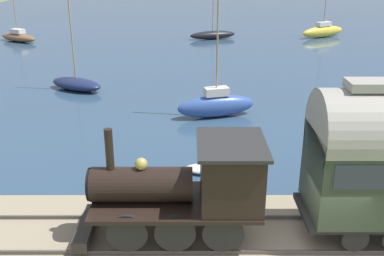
{
  "coord_description": "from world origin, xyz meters",
  "views": [
    {
      "loc": [
        -10.41,
        3.5,
        8.42
      ],
      "look_at": [
        7.49,
        3.48,
        1.51
      ],
      "focal_mm": 42.0,
      "sensor_mm": 36.0,
      "label": 1
    }
  ],
  "objects_px": {
    "sailboat_navy": "(76,83)",
    "steam_locomotive": "(194,182)",
    "sailboat_brown": "(18,37)",
    "sailboat_black": "(213,35)",
    "sailboat_yellow": "(323,31)",
    "sailboat_blue": "(216,104)",
    "rowboat_off_pier": "(209,169)"
  },
  "relations": [
    {
      "from": "sailboat_navy",
      "to": "rowboat_off_pier",
      "type": "distance_m",
      "value": 14.78
    },
    {
      "from": "sailboat_navy",
      "to": "steam_locomotive",
      "type": "bearing_deg",
      "value": -127.29
    },
    {
      "from": "sailboat_navy",
      "to": "rowboat_off_pier",
      "type": "height_order",
      "value": "sailboat_navy"
    },
    {
      "from": "steam_locomotive",
      "to": "sailboat_black",
      "type": "bearing_deg",
      "value": -3.41
    },
    {
      "from": "sailboat_navy",
      "to": "sailboat_blue",
      "type": "bearing_deg",
      "value": -91.63
    },
    {
      "from": "sailboat_navy",
      "to": "sailboat_black",
      "type": "relative_size",
      "value": 1.05
    },
    {
      "from": "sailboat_blue",
      "to": "sailboat_navy",
      "type": "xyz_separation_m",
      "value": [
        5.29,
        9.03,
        -0.25
      ]
    },
    {
      "from": "sailboat_black",
      "to": "sailboat_blue",
      "type": "bearing_deg",
      "value": 160.09
    },
    {
      "from": "steam_locomotive",
      "to": "sailboat_yellow",
      "type": "xyz_separation_m",
      "value": [
        38.07,
        -14.31,
        -1.63
      ]
    },
    {
      "from": "sailboat_navy",
      "to": "sailboat_black",
      "type": "bearing_deg",
      "value": 1.69
    },
    {
      "from": "steam_locomotive",
      "to": "sailboat_blue",
      "type": "height_order",
      "value": "sailboat_blue"
    },
    {
      "from": "steam_locomotive",
      "to": "sailboat_brown",
      "type": "xyz_separation_m",
      "value": [
        35.39,
        18.06,
        -1.8
      ]
    },
    {
      "from": "sailboat_brown",
      "to": "sailboat_black",
      "type": "distance_m",
      "value": 20.32
    },
    {
      "from": "sailboat_navy",
      "to": "sailboat_yellow",
      "type": "bearing_deg",
      "value": -18.12
    },
    {
      "from": "rowboat_off_pier",
      "to": "sailboat_black",
      "type": "bearing_deg",
      "value": 0.7
    },
    {
      "from": "sailboat_brown",
      "to": "sailboat_navy",
      "type": "height_order",
      "value": "sailboat_navy"
    },
    {
      "from": "steam_locomotive",
      "to": "sailboat_brown",
      "type": "distance_m",
      "value": 39.77
    },
    {
      "from": "sailboat_brown",
      "to": "sailboat_blue",
      "type": "bearing_deg",
      "value": -109.08
    },
    {
      "from": "sailboat_yellow",
      "to": "sailboat_navy",
      "type": "xyz_separation_m",
      "value": [
        -20.66,
        22.05,
        -0.22
      ]
    },
    {
      "from": "sailboat_brown",
      "to": "rowboat_off_pier",
      "type": "height_order",
      "value": "sailboat_brown"
    },
    {
      "from": "sailboat_navy",
      "to": "sailboat_black",
      "type": "height_order",
      "value": "sailboat_navy"
    },
    {
      "from": "sailboat_blue",
      "to": "sailboat_black",
      "type": "distance_m",
      "value": 24.78
    },
    {
      "from": "steam_locomotive",
      "to": "rowboat_off_pier",
      "type": "relative_size",
      "value": 2.7
    },
    {
      "from": "sailboat_yellow",
      "to": "rowboat_off_pier",
      "type": "height_order",
      "value": "sailboat_yellow"
    },
    {
      "from": "sailboat_yellow",
      "to": "sailboat_blue",
      "type": "bearing_deg",
      "value": 123.22
    },
    {
      "from": "steam_locomotive",
      "to": "sailboat_yellow",
      "type": "relative_size",
      "value": 0.66
    },
    {
      "from": "sailboat_yellow",
      "to": "sailboat_black",
      "type": "relative_size",
      "value": 1.14
    },
    {
      "from": "sailboat_yellow",
      "to": "sailboat_brown",
      "type": "distance_m",
      "value": 32.48
    },
    {
      "from": "sailboat_blue",
      "to": "rowboat_off_pier",
      "type": "height_order",
      "value": "sailboat_blue"
    },
    {
      "from": "sailboat_yellow",
      "to": "sailboat_blue",
      "type": "height_order",
      "value": "sailboat_yellow"
    },
    {
      "from": "sailboat_brown",
      "to": "sailboat_black",
      "type": "height_order",
      "value": "sailboat_black"
    },
    {
      "from": "sailboat_blue",
      "to": "sailboat_navy",
      "type": "height_order",
      "value": "sailboat_blue"
    }
  ]
}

